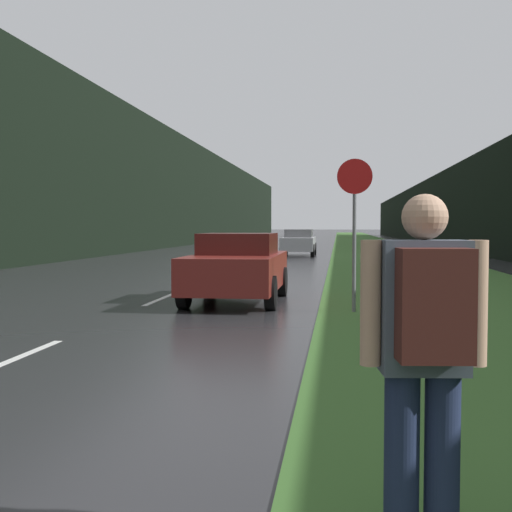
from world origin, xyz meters
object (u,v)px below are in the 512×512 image
object	(u,v)px
hitchhiker_with_backpack	(425,350)
car_passing_far	(299,242)
car_passing_near	(237,267)
stop_sign	(354,220)

from	to	relation	value
hitchhiker_with_backpack	car_passing_far	distance (m)	31.80
hitchhiker_with_backpack	car_passing_near	xyz separation A→B (m)	(-2.56, 10.35, -0.27)
hitchhiker_with_backpack	car_passing_near	distance (m)	10.67
stop_sign	hitchhiker_with_backpack	xyz separation A→B (m)	(0.12, -8.90, -0.72)
hitchhiker_with_backpack	car_passing_far	xyz separation A→B (m)	(-2.56, 31.69, -0.28)
car_passing_far	car_passing_near	bearing A→B (deg)	90.00
car_passing_near	car_passing_far	size ratio (longest dim) A/B	0.93
stop_sign	car_passing_near	xyz separation A→B (m)	(-2.43, 1.45, -0.99)
stop_sign	car_passing_far	distance (m)	22.94
car_passing_near	car_passing_far	distance (m)	21.34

